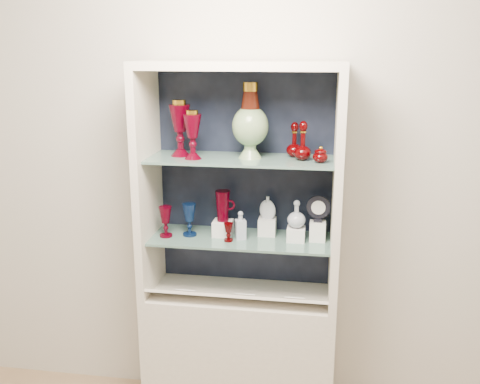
% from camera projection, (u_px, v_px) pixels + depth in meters
% --- Properties ---
extents(wall_back, '(3.50, 0.02, 2.80)m').
position_uv_depth(wall_back, '(246.00, 164.00, 2.87)').
color(wall_back, beige).
rests_on(wall_back, ground).
extents(cabinet_base, '(1.00, 0.40, 0.75)m').
position_uv_depth(cabinet_base, '(240.00, 355.00, 2.92)').
color(cabinet_base, beige).
rests_on(cabinet_base, ground).
extents(cabinet_back_panel, '(0.98, 0.02, 1.15)m').
position_uv_depth(cabinet_back_panel, '(245.00, 178.00, 2.86)').
color(cabinet_back_panel, black).
rests_on(cabinet_back_panel, cabinet_base).
extents(cabinet_side_left, '(0.04, 0.40, 1.15)m').
position_uv_depth(cabinet_side_left, '(148.00, 184.00, 2.75)').
color(cabinet_side_left, beige).
rests_on(cabinet_side_left, cabinet_base).
extents(cabinet_side_right, '(0.04, 0.40, 1.15)m').
position_uv_depth(cabinet_side_right, '(337.00, 191.00, 2.61)').
color(cabinet_side_right, beige).
rests_on(cabinet_side_right, cabinet_base).
extents(cabinet_top_cap, '(1.00, 0.40, 0.04)m').
position_uv_depth(cabinet_top_cap, '(240.00, 65.00, 2.52)').
color(cabinet_top_cap, beige).
rests_on(cabinet_top_cap, cabinet_side_left).
extents(shelf_lower, '(0.92, 0.34, 0.01)m').
position_uv_depth(shelf_lower, '(241.00, 239.00, 2.77)').
color(shelf_lower, slate).
rests_on(shelf_lower, cabinet_side_left).
extents(shelf_upper, '(0.92, 0.34, 0.01)m').
position_uv_depth(shelf_upper, '(241.00, 159.00, 2.66)').
color(shelf_upper, slate).
rests_on(shelf_upper, cabinet_side_left).
extents(label_ledge, '(0.92, 0.17, 0.09)m').
position_uv_depth(label_ledge, '(237.00, 296.00, 2.71)').
color(label_ledge, beige).
rests_on(label_ledge, cabinet_base).
extents(label_card_0, '(0.10, 0.06, 0.03)m').
position_uv_depth(label_card_0, '(246.00, 294.00, 2.70)').
color(label_card_0, white).
rests_on(label_card_0, label_ledge).
extents(label_card_1, '(0.10, 0.06, 0.03)m').
position_uv_depth(label_card_1, '(295.00, 298.00, 2.67)').
color(label_card_1, white).
rests_on(label_card_1, label_ledge).
extents(label_card_2, '(0.10, 0.06, 0.03)m').
position_uv_depth(label_card_2, '(187.00, 290.00, 2.75)').
color(label_card_2, white).
rests_on(label_card_2, label_ledge).
extents(pedestal_lamp_left, '(0.10, 0.10, 0.24)m').
position_uv_depth(pedestal_lamp_left, '(193.00, 135.00, 2.61)').
color(pedestal_lamp_left, '#42000D').
rests_on(pedestal_lamp_left, shelf_upper).
extents(pedestal_lamp_right, '(0.12, 0.12, 0.28)m').
position_uv_depth(pedestal_lamp_right, '(180.00, 128.00, 2.68)').
color(pedestal_lamp_right, '#42000D').
rests_on(pedestal_lamp_right, shelf_upper).
extents(enamel_urn, '(0.23, 0.23, 0.37)m').
position_uv_depth(enamel_urn, '(250.00, 121.00, 2.61)').
color(enamel_urn, '#0E4A2E').
rests_on(enamel_urn, shelf_upper).
extents(ruby_decanter_a, '(0.11, 0.11, 0.22)m').
position_uv_depth(ruby_decanter_a, '(303.00, 138.00, 2.58)').
color(ruby_decanter_a, '#3B0000').
rests_on(ruby_decanter_a, shelf_upper).
extents(ruby_decanter_b, '(0.08, 0.08, 0.19)m').
position_uv_depth(ruby_decanter_b, '(294.00, 139.00, 2.66)').
color(ruby_decanter_b, '#3B0000').
rests_on(ruby_decanter_b, shelf_upper).
extents(lidded_bowl, '(0.07, 0.07, 0.08)m').
position_uv_depth(lidded_bowl, '(320.00, 154.00, 2.54)').
color(lidded_bowl, '#3B0000').
rests_on(lidded_bowl, shelf_upper).
extents(cobalt_goblet, '(0.09, 0.09, 0.17)m').
position_uv_depth(cobalt_goblet, '(189.00, 220.00, 2.78)').
color(cobalt_goblet, '#07173B').
rests_on(cobalt_goblet, shelf_lower).
extents(ruby_goblet_tall, '(0.08, 0.08, 0.16)m').
position_uv_depth(ruby_goblet_tall, '(166.00, 222.00, 2.76)').
color(ruby_goblet_tall, '#42000D').
rests_on(ruby_goblet_tall, shelf_lower).
extents(ruby_goblet_small, '(0.06, 0.06, 0.10)m').
position_uv_depth(ruby_goblet_small, '(228.00, 232.00, 2.70)').
color(ruby_goblet_small, '#3B0000').
rests_on(ruby_goblet_small, shelf_lower).
extents(riser_ruby_pitcher, '(0.10, 0.10, 0.08)m').
position_uv_depth(riser_ruby_pitcher, '(223.00, 228.00, 2.79)').
color(riser_ruby_pitcher, silver).
rests_on(riser_ruby_pitcher, shelf_lower).
extents(ruby_pitcher, '(0.13, 0.09, 0.16)m').
position_uv_depth(ruby_pitcher, '(223.00, 206.00, 2.76)').
color(ruby_pitcher, '#42000D').
rests_on(ruby_pitcher, riser_ruby_pitcher).
extents(clear_square_bottle, '(0.07, 0.07, 0.15)m').
position_uv_depth(clear_square_bottle, '(241.00, 225.00, 2.73)').
color(clear_square_bottle, '#9CA5B4').
rests_on(clear_square_bottle, shelf_lower).
extents(riser_flat_flask, '(0.09, 0.09, 0.09)m').
position_uv_depth(riser_flat_flask, '(267.00, 226.00, 2.80)').
color(riser_flat_flask, silver).
rests_on(riser_flat_flask, shelf_lower).
extents(flat_flask, '(0.09, 0.05, 0.12)m').
position_uv_depth(flat_flask, '(268.00, 207.00, 2.77)').
color(flat_flask, silver).
rests_on(flat_flask, riser_flat_flask).
extents(riser_clear_round_decanter, '(0.09, 0.09, 0.07)m').
position_uv_depth(riser_clear_round_decanter, '(296.00, 234.00, 2.71)').
color(riser_clear_round_decanter, silver).
rests_on(riser_clear_round_decanter, shelf_lower).
extents(clear_round_decanter, '(0.11, 0.11, 0.14)m').
position_uv_depth(clear_round_decanter, '(297.00, 215.00, 2.69)').
color(clear_round_decanter, '#9CA5B4').
rests_on(clear_round_decanter, riser_clear_round_decanter).
extents(riser_cameo_medallion, '(0.08, 0.08, 0.10)m').
position_uv_depth(riser_cameo_medallion, '(318.00, 231.00, 2.71)').
color(riser_cameo_medallion, silver).
rests_on(riser_cameo_medallion, shelf_lower).
extents(cameo_medallion, '(0.12, 0.05, 0.14)m').
position_uv_depth(cameo_medallion, '(318.00, 208.00, 2.68)').
color(cameo_medallion, black).
rests_on(cameo_medallion, riser_cameo_medallion).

